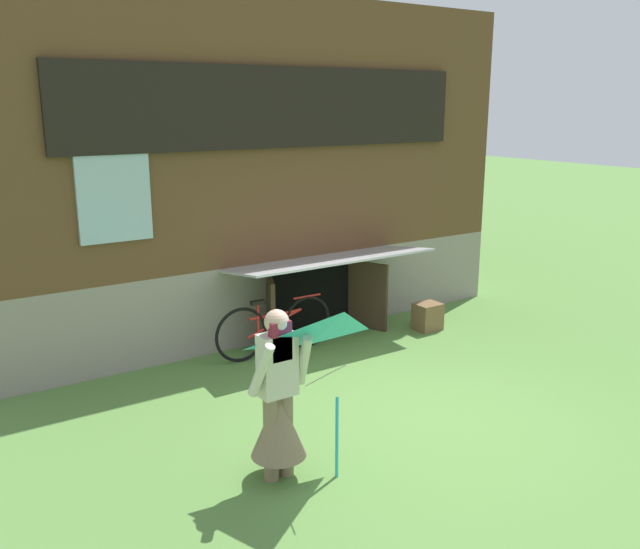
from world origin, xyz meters
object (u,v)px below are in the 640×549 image
(person, at_px, (278,409))
(bicycle_red, at_px, (275,327))
(wooden_crate, at_px, (428,316))
(kite, at_px, (344,360))

(person, height_order, bicycle_red, person)
(wooden_crate, bearing_deg, kite, -141.38)
(kite, relative_size, bicycle_red, 0.87)
(wooden_crate, bearing_deg, person, -149.30)
(person, relative_size, bicycle_red, 0.91)
(kite, bearing_deg, wooden_crate, 38.62)
(bicycle_red, bearing_deg, person, -118.14)
(kite, bearing_deg, bicycle_red, 69.51)
(person, bearing_deg, kite, -37.66)
(kite, height_order, wooden_crate, kite)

